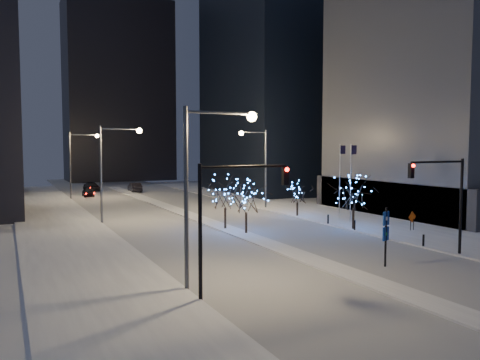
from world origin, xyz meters
TOP-DOWN VIEW (x-y plane):
  - ground at (0.00, 0.00)m, footprint 160.00×160.00m
  - road at (0.00, 35.00)m, footprint 20.00×130.00m
  - median at (0.00, 30.00)m, footprint 2.00×80.00m
  - east_sidewalk at (15.00, 20.00)m, footprint 10.00×90.00m
  - west_sidewalk at (-14.00, 20.00)m, footprint 8.00×90.00m
  - midrise_block at (34.00, 18.00)m, footprint 30.00×22.00m
  - plinth at (34.00, 18.00)m, footprint 30.00×24.00m
  - horizon_block at (6.00, 92.00)m, footprint 24.00×14.00m
  - street_lamp_w_near at (-8.94, 2.00)m, footprint 4.40×0.56m
  - street_lamp_w_mid at (-8.94, 27.00)m, footprint 4.40×0.56m
  - street_lamp_w_far at (-8.94, 52.00)m, footprint 4.40×0.56m
  - street_lamp_east at (10.08, 30.00)m, footprint 3.90×0.56m
  - traffic_signal_west at (-8.44, -0.00)m, footprint 5.26×0.43m
  - traffic_signal_east at (8.94, 1.00)m, footprint 5.26×0.43m
  - flagpoles at (13.37, 17.25)m, footprint 1.35×2.60m
  - bollards at (10.20, 10.00)m, footprint 0.16×12.16m
  - car_near at (-7.07, 54.92)m, footprint 1.67×3.97m
  - car_mid at (1.50, 59.44)m, footprint 1.96×4.99m
  - car_far at (-4.89, 64.87)m, footprint 2.79×5.41m
  - holiday_tree_median_near at (0.50, 15.20)m, footprint 4.13×4.13m
  - holiday_tree_median_far at (-0.19, 18.17)m, footprint 4.30×4.30m
  - holiday_tree_plaza_near at (10.50, 12.56)m, footprint 4.22×4.22m
  - holiday_tree_plaza_far at (10.50, 22.00)m, footprint 3.61×3.61m
  - wayfinding_sign at (3.38, 1.00)m, footprint 0.69×0.30m
  - construction_sign at (14.83, 9.48)m, footprint 1.07×0.19m

SIDE VIEW (x-z plane):
  - ground at x=0.00m, z-range 0.00..0.00m
  - road at x=0.00m, z-range 0.00..0.02m
  - median at x=0.00m, z-range 0.00..0.15m
  - east_sidewalk at x=15.00m, z-range 0.00..0.15m
  - west_sidewalk at x=-14.00m, z-range 0.00..0.15m
  - bollards at x=10.20m, z-range 0.15..1.05m
  - car_near at x=-7.07m, z-range 0.00..1.34m
  - car_far at x=-4.89m, z-range 0.00..1.50m
  - car_mid at x=1.50m, z-range 0.00..1.62m
  - construction_sign at x=14.83m, z-range 0.33..2.10m
  - plinth at x=34.00m, z-range 0.00..4.00m
  - wayfinding_sign at x=3.38m, z-range 0.45..4.37m
  - holiday_tree_plaza_far at x=10.50m, z-range 0.78..4.72m
  - holiday_tree_median_far at x=-0.19m, z-range 0.97..5.93m
  - holiday_tree_plaza_near at x=10.50m, z-range 0.95..6.00m
  - holiday_tree_median_near at x=0.50m, z-range 0.92..6.04m
  - traffic_signal_west at x=-8.44m, z-range 1.26..8.26m
  - traffic_signal_east at x=8.94m, z-range 1.26..8.26m
  - flagpoles at x=13.37m, z-range 0.80..8.80m
  - street_lamp_east at x=10.08m, z-range 1.45..11.45m
  - street_lamp_w_near at x=-8.94m, z-range 1.50..11.50m
  - street_lamp_w_mid at x=-8.94m, z-range 1.50..11.50m
  - street_lamp_w_far at x=-8.94m, z-range 1.50..11.50m
  - midrise_block at x=34.00m, z-range 0.00..30.00m
  - horizon_block at x=6.00m, z-range 0.00..42.00m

